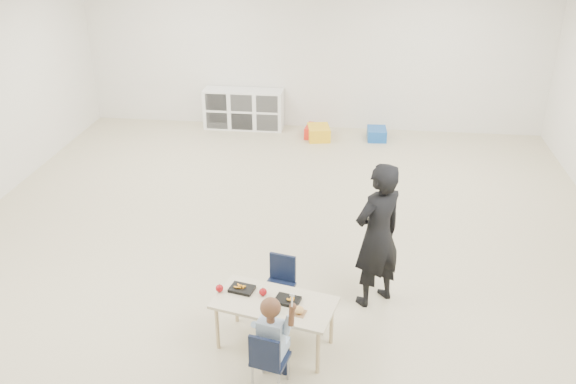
# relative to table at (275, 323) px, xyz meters

# --- Properties ---
(room) EXTENTS (9.00, 9.02, 2.80)m
(room) POSITION_rel_table_xyz_m (-0.18, 1.49, 1.15)
(room) COLOR beige
(room) RESTS_ON ground
(table) EXTENTS (1.17, 0.77, 0.49)m
(table) POSITION_rel_table_xyz_m (0.00, 0.00, 0.00)
(table) COLOR beige
(table) RESTS_ON ground
(chair_near) EXTENTS (0.34, 0.33, 0.59)m
(chair_near) POSITION_rel_table_xyz_m (0.04, -0.51, 0.04)
(chair_near) COLOR black
(chair_near) RESTS_ON ground
(chair_far) EXTENTS (0.34, 0.33, 0.59)m
(chair_far) POSITION_rel_table_xyz_m (-0.04, 0.51, 0.04)
(chair_far) COLOR black
(chair_far) RESTS_ON ground
(child) EXTENTS (0.47, 0.47, 0.93)m
(child) POSITION_rel_table_xyz_m (0.04, -0.51, 0.22)
(child) COLOR #99AECF
(child) RESTS_ON chair_near
(lunch_tray_near) EXTENTS (0.25, 0.21, 0.03)m
(lunch_tray_near) POSITION_rel_table_xyz_m (0.12, 0.01, 0.26)
(lunch_tray_near) COLOR black
(lunch_tray_near) RESTS_ON table
(lunch_tray_far) EXTENTS (0.25, 0.21, 0.03)m
(lunch_tray_far) POSITION_rel_table_xyz_m (-0.32, 0.14, 0.26)
(lunch_tray_far) COLOR black
(lunch_tray_far) RESTS_ON table
(milk_carton) EXTENTS (0.08, 0.08, 0.10)m
(milk_carton) POSITION_rel_table_xyz_m (0.02, -0.15, 0.29)
(milk_carton) COLOR white
(milk_carton) RESTS_ON table
(bread_roll) EXTENTS (0.09, 0.09, 0.07)m
(bread_roll) POSITION_rel_table_xyz_m (0.23, -0.14, 0.28)
(bread_roll) COLOR tan
(bread_roll) RESTS_ON table
(apple_near) EXTENTS (0.07, 0.07, 0.07)m
(apple_near) POSITION_rel_table_xyz_m (-0.12, 0.08, 0.28)
(apple_near) COLOR #9D0E13
(apple_near) RESTS_ON table
(apple_far) EXTENTS (0.07, 0.07, 0.07)m
(apple_far) POSITION_rel_table_xyz_m (-0.52, 0.09, 0.28)
(apple_far) COLOR #9D0E13
(apple_far) RESTS_ON table
(cubby_shelf) EXTENTS (1.40, 0.40, 0.70)m
(cubby_shelf) POSITION_rel_table_xyz_m (-1.38, 5.77, 0.10)
(cubby_shelf) COLOR white
(cubby_shelf) RESTS_ON ground
(adult) EXTENTS (0.67, 0.64, 1.54)m
(adult) POSITION_rel_table_xyz_m (0.91, 0.82, 0.52)
(adult) COLOR black
(adult) RESTS_ON ground
(bin_red) EXTENTS (0.36, 0.44, 0.20)m
(bin_red) POSITION_rel_table_xyz_m (-0.07, 5.47, -0.15)
(bin_red) COLOR red
(bin_red) RESTS_ON ground
(bin_yellow) EXTENTS (0.44, 0.52, 0.22)m
(bin_yellow) POSITION_rel_table_xyz_m (-0.01, 5.38, -0.14)
(bin_yellow) COLOR yellow
(bin_yellow) RESTS_ON ground
(bin_blue) EXTENTS (0.34, 0.42, 0.20)m
(bin_blue) POSITION_rel_table_xyz_m (0.98, 5.47, -0.15)
(bin_blue) COLOR #154EA4
(bin_blue) RESTS_ON ground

